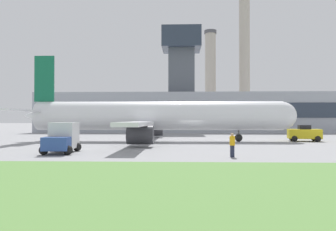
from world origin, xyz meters
TOP-DOWN VIEW (x-y plane):
  - ground_plane at (0.00, 0.00)m, footprint 400.00×400.00m
  - terminal_building at (-0.12, 31.62)m, footprint 60.39×13.21m
  - smokestack_left at (7.70, 60.83)m, footprint 3.66×3.66m
  - smokestack_right at (17.98, 61.40)m, footprint 3.64×3.64m
  - airplane at (-4.29, 1.26)m, footprint 32.56×30.35m
  - pushback_tug at (13.60, 2.21)m, footprint 3.94×3.00m
  - baggage_truck at (-10.46, -12.24)m, footprint 2.67×4.15m
  - ground_crew_person at (2.38, -14.84)m, footprint 0.38×0.38m

SIDE VIEW (x-z plane):
  - ground_plane at x=0.00m, z-range 0.00..0.00m
  - ground_crew_person at x=2.38m, z-range 0.02..1.69m
  - pushback_tug at x=13.60m, z-range -0.09..1.85m
  - baggage_truck at x=-10.46m, z-range -0.05..2.32m
  - airplane at x=-4.29m, z-range -2.18..8.12m
  - terminal_building at x=-0.12m, z-range -5.92..15.75m
  - smokestack_left at x=7.70m, z-range 0.15..29.54m
  - smokestack_right at x=17.98m, z-range 0.15..43.33m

